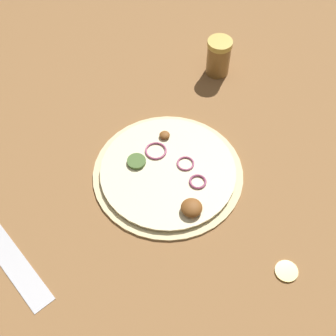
# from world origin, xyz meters

# --- Properties ---
(ground_plane) EXTENTS (3.00, 3.00, 0.00)m
(ground_plane) POSITION_xyz_m (0.00, 0.00, 0.00)
(ground_plane) COLOR olive
(pizza) EXTENTS (0.28, 0.28, 0.03)m
(pizza) POSITION_xyz_m (-0.00, 0.00, 0.01)
(pizza) COLOR beige
(pizza) RESTS_ON ground_plane
(spice_jar) EXTENTS (0.05, 0.05, 0.09)m
(spice_jar) POSITION_xyz_m (-0.17, -0.25, 0.04)
(spice_jar) COLOR olive
(spice_jar) RESTS_ON ground_plane
(loose_cap) EXTENTS (0.04, 0.04, 0.01)m
(loose_cap) POSITION_xyz_m (-0.15, 0.23, 0.00)
(loose_cap) COLOR gold
(loose_cap) RESTS_ON ground_plane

